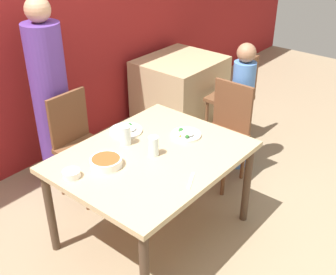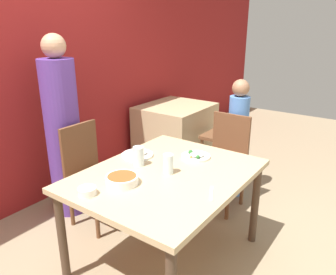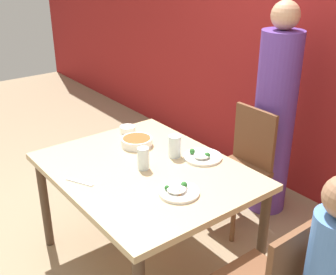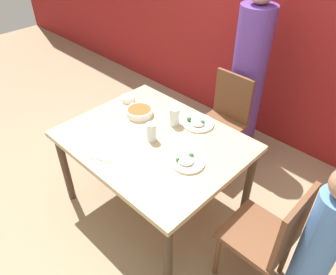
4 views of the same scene
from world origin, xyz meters
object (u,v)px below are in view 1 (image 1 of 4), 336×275
object	(u,v)px
chair_child_spot	(224,130)
glass_water_tall	(153,146)
chair_adult_spot	(80,142)
plate_rice_adult	(186,134)
person_child	(241,110)
person_adult	(51,102)
bowl_curry	(106,162)

from	to	relation	value
chair_child_spot	glass_water_tall	size ratio (longest dim) A/B	6.42
glass_water_tall	chair_adult_spot	bearing A→B (deg)	87.81
chair_child_spot	plate_rice_adult	xyz separation A→B (m)	(-0.63, -0.05, 0.25)
person_child	glass_water_tall	xyz separation A→B (m)	(-1.27, -0.04, 0.21)
chair_child_spot	person_adult	distance (m)	1.53
person_child	chair_child_spot	bearing A→B (deg)	180.00
chair_adult_spot	bowl_curry	distance (m)	0.83
chair_adult_spot	bowl_curry	world-z (taller)	chair_adult_spot
plate_rice_adult	chair_adult_spot	bearing A→B (deg)	110.37
chair_adult_spot	plate_rice_adult	world-z (taller)	chair_adult_spot
plate_rice_adult	person_child	bearing A→B (deg)	3.15
chair_child_spot	person_child	size ratio (longest dim) A/B	0.74
person_child	bowl_curry	xyz separation A→B (m)	(-1.57, 0.12, 0.17)
person_child	bowl_curry	world-z (taller)	person_child
chair_adult_spot	person_adult	size ratio (longest dim) A/B	0.55
person_child	person_adult	bearing A→B (deg)	136.85
plate_rice_adult	glass_water_tall	xyz separation A→B (m)	(-0.36, 0.01, 0.05)
chair_child_spot	chair_adult_spot	bearing A→B (deg)	-130.79
bowl_curry	person_adult	bearing A→B (deg)	72.05
bowl_curry	person_child	bearing A→B (deg)	-4.24
chair_child_spot	glass_water_tall	distance (m)	1.04
chair_child_spot	person_child	xyz separation A→B (m)	(0.27, -0.00, 0.09)
person_child	chair_adult_spot	bearing A→B (deg)	146.06
person_child	bowl_curry	bearing A→B (deg)	175.76
chair_adult_spot	person_adult	bearing A→B (deg)	90.00
chair_child_spot	person_adult	size ratio (longest dim) A/B	0.55
chair_adult_spot	glass_water_tall	xyz separation A→B (m)	(-0.03, -0.87, 0.30)
person_adult	plate_rice_adult	distance (m)	1.25
chair_child_spot	bowl_curry	size ratio (longest dim) A/B	4.20
person_adult	person_child	xyz separation A→B (m)	(1.23, -1.15, -0.18)
plate_rice_adult	glass_water_tall	world-z (taller)	glass_water_tall
person_child	plate_rice_adult	world-z (taller)	person_child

